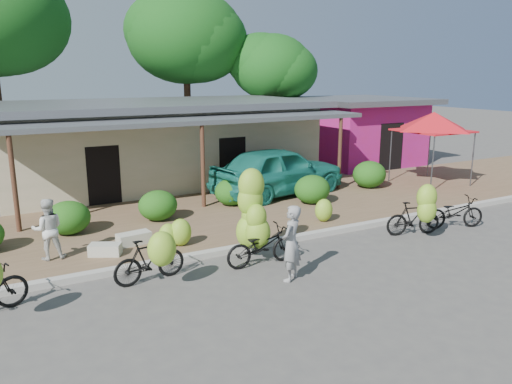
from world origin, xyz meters
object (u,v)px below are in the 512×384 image
at_px(tree_center_right, 181,35).
at_px(bike_center, 256,227).
at_px(bike_left, 152,258).
at_px(bike_far_right, 455,212).
at_px(tree_near_right, 268,65).
at_px(sack_near, 134,238).
at_px(bike_right, 418,213).
at_px(teal_van, 278,170).
at_px(red_canopy, 434,121).
at_px(sack_far, 105,250).
at_px(vendor, 291,243).
at_px(bystander, 48,229).

xyz_separation_m(tree_center_right, bike_center, (-4.01, -15.45, -5.53)).
height_order(bike_left, bike_far_right, bike_left).
distance_m(tree_near_right, sack_near, 15.89).
distance_m(bike_center, bike_right, 4.82).
bearing_deg(bike_left, teal_van, -57.40).
height_order(tree_center_right, red_canopy, tree_center_right).
height_order(sack_far, vendor, vendor).
bearing_deg(teal_van, bike_right, -179.74).
height_order(bike_far_right, sack_far, bike_far_right).
xyz_separation_m(tree_center_right, bike_right, (0.78, -15.97, -5.71)).
xyz_separation_m(bike_right, sack_far, (-7.97, 2.37, -0.43)).
height_order(sack_near, bystander, bystander).
relative_size(bike_right, sack_near, 1.97).
bearing_deg(sack_far, bike_far_right, -13.34).
bearing_deg(teal_van, red_canopy, -111.63).
distance_m(red_canopy, sack_far, 13.61).
height_order(red_canopy, vendor, red_canopy).
bearing_deg(bike_center, sack_far, 61.85).
distance_m(red_canopy, vendor, 11.37).
bearing_deg(vendor, sack_far, -80.23).
distance_m(bike_far_right, teal_van, 6.27).
relative_size(tree_near_right, bystander, 4.42).
relative_size(tree_center_right, bike_center, 3.87).
relative_size(red_canopy, sack_near, 4.12).
xyz_separation_m(bike_left, bike_far_right, (8.99, -0.32, -0.13)).
bearing_deg(tree_center_right, bike_far_right, -81.44).
bearing_deg(sack_far, bystander, 163.00).
distance_m(tree_near_right, bike_center, 16.16).
bearing_deg(bystander, tree_near_right, -132.27).
bearing_deg(bike_far_right, bystander, 94.93).
relative_size(bike_left, bystander, 1.15).
bearing_deg(bike_far_right, red_canopy, -21.42).
distance_m(sack_far, teal_van, 7.79).
bearing_deg(vendor, red_canopy, 171.70).
distance_m(bike_left, bystander, 2.95).
xyz_separation_m(bike_far_right, bystander, (-10.79, 2.64, 0.39)).
relative_size(bike_right, teal_van, 0.32).
relative_size(bike_center, bystander, 1.52).
xyz_separation_m(bike_far_right, teal_van, (-2.62, 5.67, 0.54)).
height_order(sack_far, bystander, bystander).
relative_size(bike_far_right, sack_far, 2.52).
xyz_separation_m(tree_center_right, bike_far_right, (2.39, -15.87, -5.93)).
bearing_deg(bike_right, bike_far_right, -69.67).
bearing_deg(red_canopy, bike_left, -162.37).
height_order(tree_center_right, bike_right, tree_center_right).
distance_m(tree_near_right, vendor, 17.24).
height_order(bike_left, vendor, vendor).
height_order(tree_near_right, red_canopy, tree_near_right).
xyz_separation_m(red_canopy, teal_van, (-6.27, 1.34, -1.60)).
relative_size(tree_center_right, red_canopy, 2.48).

